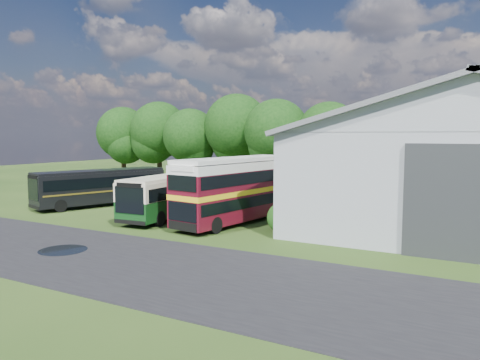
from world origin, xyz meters
The scene contains 14 objects.
ground centered at (0.00, 0.00, 0.00)m, with size 120.00×120.00×0.00m, color #1F3611.
asphalt_road centered at (3.00, -3.00, 0.00)m, with size 60.00×8.00×0.02m, color black.
puddle centered at (-1.50, -3.00, 0.00)m, with size 2.20×2.20×0.01m, color black.
tree_far_left centered at (-23.00, 24.00, 5.56)m, with size 6.12×6.12×8.64m.
tree_left_a centered at (-18.00, 24.50, 5.87)m, with size 6.46×6.46×9.12m.
tree_left_b centered at (-13.00, 23.50, 5.25)m, with size 5.78×5.78×8.16m.
tree_mid centered at (-8.00, 24.80, 6.18)m, with size 6.80×6.80×9.60m.
tree_right_a centered at (-3.00, 23.80, 5.69)m, with size 6.26×6.26×8.83m.
tree_right_b centered at (2.00, 24.60, 5.44)m, with size 5.98×5.98×8.45m.
shrub_front centered at (5.60, 6.00, 0.00)m, with size 1.70×1.70×1.70m, color #194714.
shrub_mid centered at (5.60, 8.00, 0.00)m, with size 1.60×1.60×1.60m, color #194714.
bus_green_single centered at (-2.53, 7.24, 1.47)m, with size 3.00×10.17×2.77m.
bus_maroon_double centered at (2.08, 6.91, 2.00)m, with size 3.61×9.54×4.00m.
bus_dark_single centered at (-10.30, 7.96, 1.45)m, with size 5.33×10.11×2.73m.
Camera 1 is at (16.11, -17.58, 5.37)m, focal length 35.00 mm.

